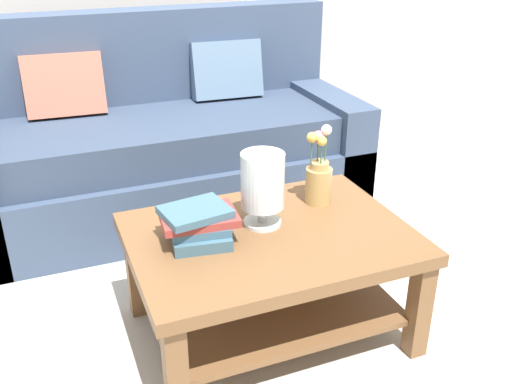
{
  "coord_description": "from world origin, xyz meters",
  "views": [
    {
      "loc": [
        -0.74,
        -2.15,
        1.5
      ],
      "look_at": [
        0.0,
        -0.29,
        0.55
      ],
      "focal_mm": 40.51,
      "sensor_mm": 36.0,
      "label": 1
    }
  ],
  "objects_px": {
    "couch": "(164,146)",
    "book_stack_main": "(199,224)",
    "glass_hurricane_vase": "(263,183)",
    "flower_pitcher": "(319,176)",
    "coffee_table": "(271,261)"
  },
  "relations": [
    {
      "from": "glass_hurricane_vase",
      "to": "flower_pitcher",
      "type": "xyz_separation_m",
      "value": [
        0.28,
        0.09,
        -0.05
      ]
    },
    {
      "from": "couch",
      "to": "book_stack_main",
      "type": "distance_m",
      "value": 1.24
    },
    {
      "from": "coffee_table",
      "to": "book_stack_main",
      "type": "bearing_deg",
      "value": 170.64
    },
    {
      "from": "couch",
      "to": "flower_pitcher",
      "type": "height_order",
      "value": "couch"
    },
    {
      "from": "coffee_table",
      "to": "book_stack_main",
      "type": "xyz_separation_m",
      "value": [
        -0.26,
        0.04,
        0.19
      ]
    },
    {
      "from": "coffee_table",
      "to": "glass_hurricane_vase",
      "type": "height_order",
      "value": "glass_hurricane_vase"
    },
    {
      "from": "book_stack_main",
      "to": "glass_hurricane_vase",
      "type": "height_order",
      "value": "glass_hurricane_vase"
    },
    {
      "from": "flower_pitcher",
      "to": "book_stack_main",
      "type": "bearing_deg",
      "value": -167.44
    },
    {
      "from": "glass_hurricane_vase",
      "to": "book_stack_main",
      "type": "bearing_deg",
      "value": -173.65
    },
    {
      "from": "glass_hurricane_vase",
      "to": "flower_pitcher",
      "type": "height_order",
      "value": "flower_pitcher"
    },
    {
      "from": "book_stack_main",
      "to": "flower_pitcher",
      "type": "distance_m",
      "value": 0.56
    },
    {
      "from": "couch",
      "to": "book_stack_main",
      "type": "xyz_separation_m",
      "value": [
        -0.16,
        -1.22,
        0.16
      ]
    },
    {
      "from": "flower_pitcher",
      "to": "couch",
      "type": "bearing_deg",
      "value": 109.05
    },
    {
      "from": "book_stack_main",
      "to": "flower_pitcher",
      "type": "bearing_deg",
      "value": 12.56
    },
    {
      "from": "book_stack_main",
      "to": "flower_pitcher",
      "type": "xyz_separation_m",
      "value": [
        0.54,
        0.12,
        0.05
      ]
    }
  ]
}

